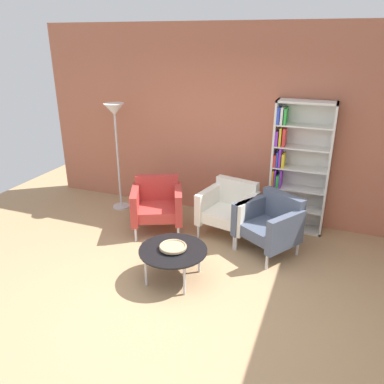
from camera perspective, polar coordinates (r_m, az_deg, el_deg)
ground_plane at (r=4.42m, az=-3.61°, el=-15.47°), size 8.32×8.32×0.00m
brick_back_panel at (r=5.96m, az=6.05°, el=9.92°), size 6.40×0.12×2.90m
bookshelf_tall at (r=5.72m, az=15.01°, el=3.49°), size 0.80×0.30×1.90m
coffee_table_low at (r=4.53m, az=-2.83°, el=-8.80°), size 0.80×0.80×0.40m
decorative_bowl at (r=4.50m, az=-2.84°, el=-8.10°), size 0.32×0.32×0.05m
armchair_corner_red at (r=5.53m, az=5.55°, el=-2.37°), size 0.83×0.79×0.78m
armchair_near_window at (r=5.66m, az=-5.20°, el=-1.74°), size 0.91×0.88×0.78m
armchair_spare_guest at (r=5.17m, az=11.54°, el=-4.54°), size 0.94×0.92×0.78m
floor_lamp_torchiere at (r=6.21m, az=-11.33°, el=10.09°), size 0.32×0.32×1.74m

